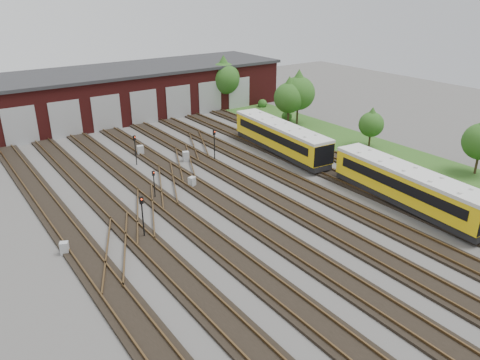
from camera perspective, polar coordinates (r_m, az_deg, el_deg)
ground at (r=34.54m, az=8.01°, el=-6.78°), size 120.00×120.00×0.00m
track_network at (r=34.75m, az=7.15°, el=-6.33°), size 30.40×70.00×0.33m
maintenance_shed at (r=66.43m, az=-16.24°, el=9.99°), size 51.00×12.50×6.35m
grass_verge at (r=53.70m, az=15.73°, el=3.58°), size 8.00×55.00×0.05m
metro_train at (r=40.12m, az=19.75°, el=-0.69°), size 3.73×46.44×2.95m
signal_mast_0 at (r=39.88m, az=-10.45°, el=-0.12°), size 0.23×0.22×2.56m
signal_mast_1 at (r=33.68m, az=-11.83°, el=-3.83°), size 0.28×0.26×3.28m
signal_mast_2 at (r=47.88m, az=-12.66°, el=4.04°), size 0.27×0.26×3.08m
signal_mast_3 at (r=48.00m, az=-3.14°, el=4.76°), size 0.26×0.24×3.26m
relay_cabinet_0 at (r=33.99m, az=-20.62°, el=-7.79°), size 0.69×0.65×0.92m
relay_cabinet_1 at (r=51.00m, az=-12.04°, el=3.54°), size 0.72×0.63×1.07m
relay_cabinet_2 at (r=42.16m, az=-5.87°, el=-0.27°), size 0.74×0.69×0.98m
relay_cabinet_3 at (r=48.52m, az=-6.61°, el=2.88°), size 0.73×0.66×1.03m
relay_cabinet_4 at (r=46.51m, az=13.46°, el=1.52°), size 0.69×0.59×1.07m
tree_0 at (r=68.64m, az=-2.01°, el=12.73°), size 4.64×4.64×7.68m
tree_1 at (r=60.21m, az=6.00°, el=10.36°), size 3.84×3.84×6.36m
tree_2 at (r=61.02m, az=7.14°, el=10.93°), size 4.27×4.27×7.08m
tree_3 at (r=53.82m, az=15.75°, el=6.88°), size 2.76×2.76×4.58m
bush_1 at (r=63.56m, az=5.73°, el=7.91°), size 1.42×1.42×1.42m
bush_2 at (r=70.36m, az=2.75°, el=9.42°), size 1.35×1.35×1.35m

